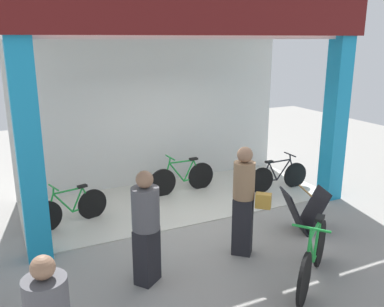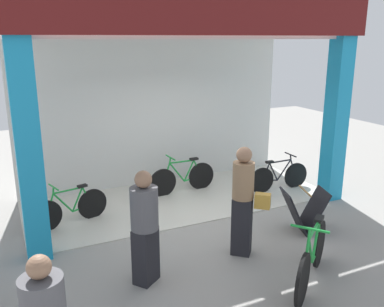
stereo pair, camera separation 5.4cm
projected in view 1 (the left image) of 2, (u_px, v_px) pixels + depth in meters
ground_plane at (207, 222)px, 7.65m from camera, size 20.29×20.29×0.00m
shop_facade at (176, 92)px, 8.23m from camera, size 6.34×2.84×4.14m
bicycle_inside_0 at (278, 176)px, 9.19m from camera, size 1.46×0.40×0.80m
bicycle_inside_1 at (70, 208)px, 7.47m from camera, size 1.40×0.47×0.79m
bicycle_inside_2 at (182, 178)px, 9.04m from camera, size 1.54×0.42×0.85m
bicycle_parked_0 at (313, 257)px, 5.68m from camera, size 1.42×1.11×0.97m
sandwich_board_sign at (304, 210)px, 7.23m from camera, size 0.87×0.73×0.76m
pedestrian_1 at (146, 226)px, 5.59m from camera, size 0.52×0.52×1.61m
pedestrian_3 at (244, 200)px, 6.33m from camera, size 0.58×0.56×1.72m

